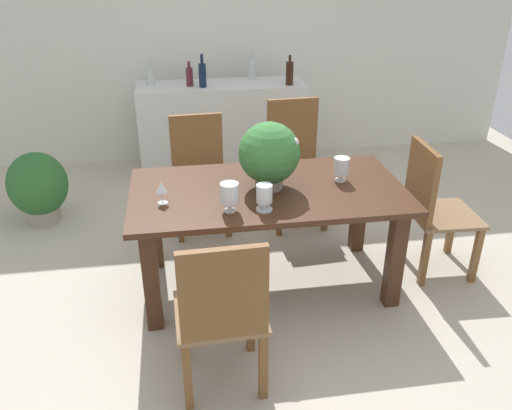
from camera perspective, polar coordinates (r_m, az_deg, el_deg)
The scene contains 19 objects.
ground_plane at distance 3.82m, azimuth 1.15°, elevation -8.27°, with size 7.04×7.04×0.00m, color #BCB29E.
back_wall at distance 5.78m, azimuth -3.35°, elevation 17.78°, with size 6.40×0.10×2.60m, color silver.
dining_table at distance 3.49m, azimuth 1.28°, elevation -0.08°, with size 1.79×0.96×0.74m.
chair_foot_end at distance 3.89m, azimuth 18.54°, elevation 0.13°, with size 0.47×0.48×0.98m.
chair_near_left at distance 2.68m, azimuth -3.73°, elevation -11.45°, with size 0.48×0.46×0.96m.
chair_far_right at distance 4.45m, azimuth 4.18°, elevation 5.27°, with size 0.49×0.47×1.04m.
chair_far_left at distance 4.35m, azimuth -6.24°, elevation 4.13°, with size 0.49×0.43×0.95m.
flower_centerpiece at distance 3.36m, azimuth 1.45°, elevation 5.54°, with size 0.40×0.40×0.44m.
crystal_vase_left at distance 3.10m, azimuth -2.89°, elevation 1.19°, with size 0.11×0.11×0.18m.
crystal_vase_center_near at distance 3.56m, azimuth 9.27°, elevation 4.12°, with size 0.10×0.10×0.17m.
crystal_vase_right at distance 3.11m, azimuth 0.91°, elevation 1.07°, with size 0.10×0.10×0.17m.
wine_glass at distance 3.25m, azimuth -10.23°, elevation 1.81°, with size 0.07×0.07×0.14m.
kitchen_counter at distance 5.42m, azimuth -3.59°, elevation 8.15°, with size 1.67×0.50×0.94m, color silver.
wine_bottle_clear at distance 5.22m, azimuth -7.24°, elevation 13.71°, with size 0.07×0.07×0.24m.
wine_bottle_tall at distance 5.16m, azimuth -5.84°, elevation 13.93°, with size 0.07×0.07×0.31m.
wine_bottle_amber at distance 5.44m, azimuth -0.46°, elevation 14.70°, with size 0.08×0.08×0.30m.
wine_bottle_dark at distance 5.33m, azimuth -11.44°, elevation 13.64°, with size 0.08×0.08×0.24m.
wine_bottle_green at distance 5.23m, azimuth 3.67°, elevation 14.14°, with size 0.07×0.07×0.28m.
potted_plant_floor at distance 4.83m, azimuth -22.60°, elevation 1.86°, with size 0.50×0.50×0.63m.
Camera 1 is at (-0.55, -3.08, 2.18)m, focal length 36.82 mm.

